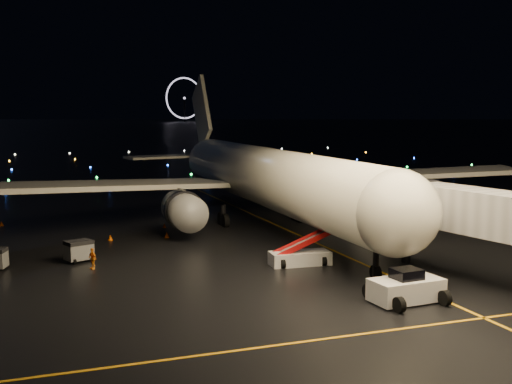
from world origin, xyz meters
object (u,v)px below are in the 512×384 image
crew_c (92,258)px  baggage_cart_0 (79,251)px  airliner (257,143)px  pushback_tug (406,285)px  belt_loader (300,244)px

crew_c → baggage_cart_0: 2.92m
airliner → pushback_tug: bearing=-91.7°
airliner → pushback_tug: 32.14m
pushback_tug → belt_loader: 11.54m
airliner → crew_c: (-18.95, -15.88, -7.65)m
airliner → belt_loader: size_ratio=8.69×
airliner → baggage_cart_0: 24.85m
baggage_cart_0 → belt_loader: bearing=-45.0°
airliner → crew_c: 25.88m
pushback_tug → crew_c: (-17.58, 15.37, -0.25)m
pushback_tug → belt_loader: bearing=97.1°
pushback_tug → belt_loader: size_ratio=0.65×
pushback_tug → baggage_cart_0: bearing=131.0°
crew_c → airliner: bearing=104.0°
airliner → pushback_tug: size_ratio=13.36×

